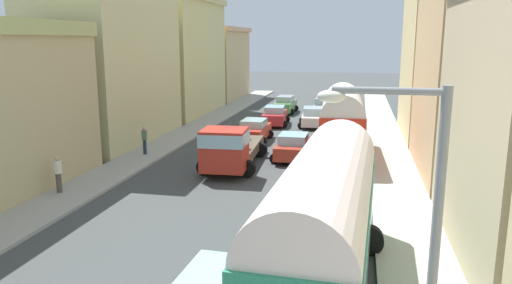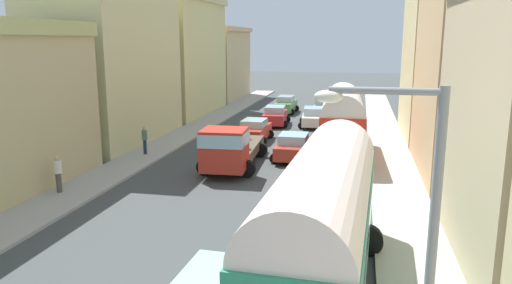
{
  "view_description": "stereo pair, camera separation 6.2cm",
  "coord_description": "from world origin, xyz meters",
  "px_view_note": "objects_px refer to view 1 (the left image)",
  "views": [
    {
      "loc": [
        5.24,
        -2.88,
        6.91
      ],
      "look_at": [
        0.0,
        21.91,
        1.57
      ],
      "focal_mm": 34.09,
      "sensor_mm": 36.0,
      "label": 1
    },
    {
      "loc": [
        5.3,
        -2.87,
        6.91
      ],
      "look_at": [
        0.0,
        21.91,
        1.57
      ],
      "focal_mm": 34.09,
      "sensor_mm": 36.0,
      "label": 2
    }
  ],
  "objects_px": {
    "cargo_truck_0": "(231,147)",
    "car_6": "(324,106)",
    "car_1": "(275,116)",
    "car_4": "(293,147)",
    "parked_bus_0": "(324,217)",
    "car_2": "(285,105)",
    "streetlamp_near": "(416,244)",
    "car_5": "(313,117)",
    "car_0": "(254,130)",
    "parked_bus_1": "(342,120)",
    "pedestrian_4": "(58,173)",
    "pedestrian_3": "(144,140)"
  },
  "relations": [
    {
      "from": "car_0",
      "to": "pedestrian_4",
      "type": "distance_m",
      "value": 14.83
    },
    {
      "from": "car_0",
      "to": "pedestrian_4",
      "type": "relative_size",
      "value": 2.17
    },
    {
      "from": "parked_bus_1",
      "to": "car_0",
      "type": "relative_size",
      "value": 2.06
    },
    {
      "from": "car_6",
      "to": "streetlamp_near",
      "type": "relative_size",
      "value": 0.7
    },
    {
      "from": "parked_bus_0",
      "to": "parked_bus_1",
      "type": "bearing_deg",
      "value": 90.41
    },
    {
      "from": "parked_bus_0",
      "to": "car_2",
      "type": "distance_m",
      "value": 34.23
    },
    {
      "from": "car_0",
      "to": "car_2",
      "type": "xyz_separation_m",
      "value": [
        0.14,
        13.66,
        0.05
      ]
    },
    {
      "from": "cargo_truck_0",
      "to": "car_6",
      "type": "relative_size",
      "value": 1.72
    },
    {
      "from": "cargo_truck_0",
      "to": "car_5",
      "type": "xyz_separation_m",
      "value": [
        3.07,
        14.45,
        -0.5
      ]
    },
    {
      "from": "parked_bus_1",
      "to": "pedestrian_4",
      "type": "bearing_deg",
      "value": -141.27
    },
    {
      "from": "parked_bus_1",
      "to": "cargo_truck_0",
      "type": "height_order",
      "value": "parked_bus_1"
    },
    {
      "from": "parked_bus_0",
      "to": "car_5",
      "type": "distance_m",
      "value": 26.86
    },
    {
      "from": "pedestrian_4",
      "to": "streetlamp_near",
      "type": "relative_size",
      "value": 0.29
    },
    {
      "from": "car_2",
      "to": "car_1",
      "type": "bearing_deg",
      "value": -88.59
    },
    {
      "from": "car_2",
      "to": "pedestrian_3",
      "type": "xyz_separation_m",
      "value": [
        -5.66,
        -19.34,
        0.2
      ]
    },
    {
      "from": "pedestrian_4",
      "to": "streetlamp_near",
      "type": "distance_m",
      "value": 18.25
    },
    {
      "from": "car_2",
      "to": "streetlamp_near",
      "type": "xyz_separation_m",
      "value": [
        7.81,
        -38.49,
        2.96
      ]
    },
    {
      "from": "parked_bus_0",
      "to": "car_4",
      "type": "relative_size",
      "value": 2.75
    },
    {
      "from": "car_1",
      "to": "parked_bus_0",
      "type": "bearing_deg",
      "value": -77.52
    },
    {
      "from": "cargo_truck_0",
      "to": "car_2",
      "type": "bearing_deg",
      "value": 90.7
    },
    {
      "from": "car_2",
      "to": "car_5",
      "type": "relative_size",
      "value": 1.02
    },
    {
      "from": "cargo_truck_0",
      "to": "car_0",
      "type": "height_order",
      "value": "cargo_truck_0"
    },
    {
      "from": "car_5",
      "to": "streetlamp_near",
      "type": "bearing_deg",
      "value": -81.93
    },
    {
      "from": "car_4",
      "to": "pedestrian_3",
      "type": "relative_size",
      "value": 2.04
    },
    {
      "from": "car_2",
      "to": "streetlamp_near",
      "type": "height_order",
      "value": "streetlamp_near"
    },
    {
      "from": "car_4",
      "to": "streetlamp_near",
      "type": "relative_size",
      "value": 0.58
    },
    {
      "from": "parked_bus_1",
      "to": "pedestrian_3",
      "type": "relative_size",
      "value": 4.59
    },
    {
      "from": "pedestrian_4",
      "to": "car_0",
      "type": "bearing_deg",
      "value": 65.69
    },
    {
      "from": "car_1",
      "to": "car_6",
      "type": "xyz_separation_m",
      "value": [
        3.45,
        7.36,
        -0.05
      ]
    },
    {
      "from": "parked_bus_1",
      "to": "cargo_truck_0",
      "type": "distance_m",
      "value": 7.07
    },
    {
      "from": "streetlamp_near",
      "to": "parked_bus_0",
      "type": "bearing_deg",
      "value": 109.66
    },
    {
      "from": "car_1",
      "to": "car_4",
      "type": "xyz_separation_m",
      "value": [
        3.06,
        -11.42,
        -0.03
      ]
    },
    {
      "from": "car_0",
      "to": "pedestrian_4",
      "type": "bearing_deg",
      "value": -114.31
    },
    {
      "from": "car_1",
      "to": "pedestrian_3",
      "type": "distance_m",
      "value": 13.69
    },
    {
      "from": "car_6",
      "to": "parked_bus_1",
      "type": "bearing_deg",
      "value": -82.5
    },
    {
      "from": "car_5",
      "to": "car_6",
      "type": "bearing_deg",
      "value": 87.79
    },
    {
      "from": "parked_bus_1",
      "to": "car_5",
      "type": "bearing_deg",
      "value": 104.18
    },
    {
      "from": "car_1",
      "to": "car_6",
      "type": "distance_m",
      "value": 8.13
    },
    {
      "from": "car_1",
      "to": "car_2",
      "type": "xyz_separation_m",
      "value": [
        -0.17,
        6.96,
        0.02
      ]
    },
    {
      "from": "car_5",
      "to": "pedestrian_4",
      "type": "xyz_separation_m",
      "value": [
        -9.58,
        -20.19,
        0.26
      ]
    },
    {
      "from": "car_1",
      "to": "cargo_truck_0",
      "type": "bearing_deg",
      "value": -89.64
    },
    {
      "from": "parked_bus_1",
      "to": "car_0",
      "type": "height_order",
      "value": "parked_bus_1"
    },
    {
      "from": "car_2",
      "to": "pedestrian_4",
      "type": "relative_size",
      "value": 2.34
    },
    {
      "from": "car_2",
      "to": "pedestrian_4",
      "type": "xyz_separation_m",
      "value": [
        -6.24,
        -27.17,
        0.22
      ]
    },
    {
      "from": "parked_bus_0",
      "to": "car_0",
      "type": "height_order",
      "value": "parked_bus_0"
    },
    {
      "from": "car_0",
      "to": "pedestrian_3",
      "type": "bearing_deg",
      "value": -134.17
    },
    {
      "from": "car_4",
      "to": "car_5",
      "type": "xyz_separation_m",
      "value": [
        0.1,
        11.4,
        0.01
      ]
    },
    {
      "from": "car_5",
      "to": "streetlamp_near",
      "type": "distance_m",
      "value": 31.96
    },
    {
      "from": "parked_bus_0",
      "to": "parked_bus_1",
      "type": "xyz_separation_m",
      "value": [
        -0.12,
        16.28,
        0.0
      ]
    },
    {
      "from": "streetlamp_near",
      "to": "car_6",
      "type": "bearing_deg",
      "value": 96.14
    }
  ]
}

